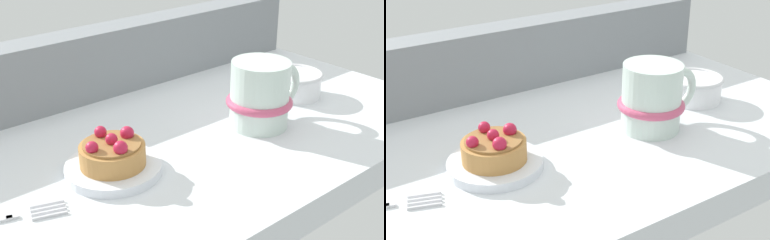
% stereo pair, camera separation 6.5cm
% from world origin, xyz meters
% --- Properties ---
extents(ground_plane, '(0.85, 0.43, 0.04)m').
position_xyz_m(ground_plane, '(0.00, 0.00, -0.02)').
color(ground_plane, silver).
extents(window_rail_back, '(0.83, 0.05, 0.10)m').
position_xyz_m(window_rail_back, '(0.00, 0.19, 0.05)').
color(window_rail_back, gray).
rests_on(window_rail_back, ground_plane).
extents(dessert_plate, '(0.11, 0.11, 0.01)m').
position_xyz_m(dessert_plate, '(-0.08, -0.03, 0.01)').
color(dessert_plate, silver).
rests_on(dessert_plate, ground_plane).
extents(raspberry_tart, '(0.07, 0.07, 0.04)m').
position_xyz_m(raspberry_tart, '(-0.08, -0.03, 0.03)').
color(raspberry_tart, '#B77F42').
rests_on(raspberry_tart, dessert_plate).
extents(coffee_mug, '(0.12, 0.09, 0.09)m').
position_xyz_m(coffee_mug, '(0.15, -0.05, 0.04)').
color(coffee_mug, silver).
rests_on(coffee_mug, ground_plane).
extents(sugar_bowl, '(0.08, 0.08, 0.04)m').
position_xyz_m(sugar_bowl, '(0.26, -0.01, 0.02)').
color(sugar_bowl, white).
rests_on(sugar_bowl, ground_plane).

